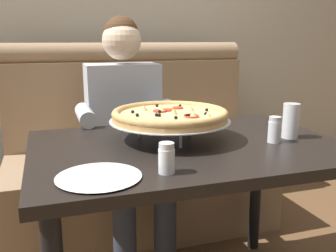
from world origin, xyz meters
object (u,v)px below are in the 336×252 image
at_px(pizza, 170,115).
at_px(shaker_pepper_flakes, 274,131).
at_px(dining_table, 188,167).
at_px(drinking_glass, 291,122).
at_px(diner_main, 127,123).
at_px(shaker_oregano, 167,160).
at_px(plate_near_left, 99,175).
at_px(booth_bench, 137,161).

distance_m(pizza, shaker_pepper_flakes, 0.42).
xyz_separation_m(dining_table, pizza, (-0.05, 0.09, 0.20)).
relative_size(pizza, drinking_glass, 3.41).
height_order(dining_table, drinking_glass, drinking_glass).
height_order(diner_main, shaker_oregano, diner_main).
relative_size(dining_table, drinking_glass, 8.38).
height_order(diner_main, drinking_glass, diner_main).
relative_size(plate_near_left, drinking_glass, 1.78).
bearing_deg(plate_near_left, shaker_oregano, -5.68).
height_order(dining_table, plate_near_left, plate_near_left).
xyz_separation_m(pizza, drinking_glass, (0.49, -0.13, -0.04)).
height_order(shaker_pepper_flakes, plate_near_left, shaker_pepper_flakes).
bearing_deg(plate_near_left, drinking_glass, 15.23).
bearing_deg(shaker_oregano, diner_main, 85.66).
bearing_deg(plate_near_left, booth_bench, 71.36).
height_order(booth_bench, diner_main, diner_main).
bearing_deg(pizza, shaker_pepper_flakes, -24.40).
bearing_deg(pizza, diner_main, 97.25).
bearing_deg(plate_near_left, pizza, 46.11).
bearing_deg(dining_table, plate_near_left, -145.27).
bearing_deg(shaker_pepper_flakes, drinking_glass, 22.13).
relative_size(booth_bench, shaker_oregano, 16.32).
distance_m(booth_bench, shaker_pepper_flakes, 1.10).
distance_m(shaker_pepper_flakes, plate_near_left, 0.75).
bearing_deg(pizza, shaker_oregano, -109.99).
relative_size(diner_main, shaker_oregano, 13.14).
relative_size(diner_main, drinking_glass, 8.80).
height_order(booth_bench, shaker_pepper_flakes, booth_bench).
bearing_deg(dining_table, diner_main, 100.57).
xyz_separation_m(shaker_pepper_flakes, shaker_oregano, (-0.52, -0.20, -0.00)).
height_order(booth_bench, dining_table, booth_bench).
bearing_deg(diner_main, drinking_glass, -50.14).
height_order(shaker_pepper_flakes, drinking_glass, drinking_glass).
bearing_deg(pizza, dining_table, -60.92).
relative_size(diner_main, shaker_pepper_flakes, 12.16).
height_order(dining_table, shaker_oregano, shaker_oregano).
distance_m(pizza, plate_near_left, 0.50).
height_order(diner_main, shaker_pepper_flakes, diner_main).
bearing_deg(dining_table, drinking_glass, -5.83).
bearing_deg(dining_table, shaker_oregano, -122.39).
distance_m(shaker_pepper_flakes, drinking_glass, 0.12).
distance_m(pizza, shaker_oregano, 0.40).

